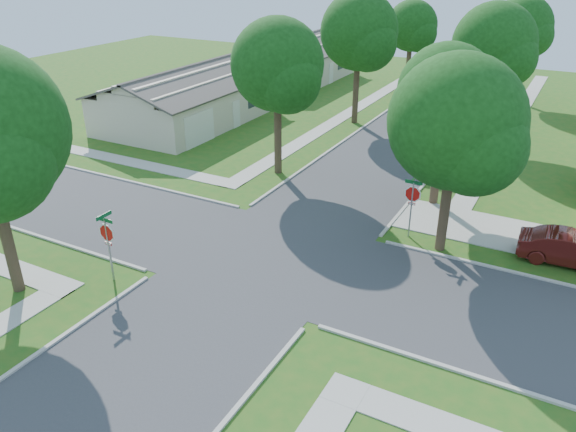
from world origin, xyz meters
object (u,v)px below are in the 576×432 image
(stop_sign_sw, at_px, (107,236))
(tree_w_far, at_px, (412,28))
(tree_w_mid, at_px, (360,35))
(house_nw_far, at_px, (292,65))
(tree_e_mid, at_px, (494,49))
(tree_e_far, at_px, (522,29))
(tree_w_near, at_px, (278,69))
(car_driveway, at_px, (572,249))
(tree_ne_corner, at_px, (457,128))
(stop_sign_ne, at_px, (412,197))
(tree_e_near, at_px, (447,97))
(house_nw_near, at_px, (187,103))
(car_curb_east, at_px, (462,96))
(car_curb_west, at_px, (456,76))

(stop_sign_sw, height_order, tree_w_far, tree_w_far)
(tree_w_mid, bearing_deg, house_nw_far, 135.93)
(tree_e_mid, bearing_deg, tree_w_mid, 180.00)
(tree_e_far, relative_size, tree_w_near, 0.97)
(tree_w_far, height_order, car_driveway, tree_w_far)
(tree_e_far, relative_size, tree_ne_corner, 1.01)
(stop_sign_ne, xyz_separation_m, tree_ne_corner, (1.66, -0.49, 3.56))
(tree_e_near, height_order, house_nw_near, tree_e_near)
(car_curb_east, bearing_deg, tree_w_far, 158.62)
(stop_sign_sw, height_order, house_nw_near, house_nw_near)
(stop_sign_ne, xyz_separation_m, car_curb_west, (-5.90, 34.27, -1.38))
(stop_sign_sw, xyz_separation_m, car_driveway, (16.20, 10.20, -1.33))
(tree_w_far, bearing_deg, tree_w_mid, -89.95)
(tree_w_mid, relative_size, house_nw_far, 0.70)
(tree_w_near, bearing_deg, car_curb_west, 83.44)
(tree_e_near, distance_m, house_nw_near, 21.98)
(house_nw_far, height_order, car_driveway, house_nw_far)
(tree_ne_corner, bearing_deg, stop_sign_sw, -141.16)
(tree_e_far, height_order, car_curb_east, tree_e_far)
(house_nw_near, height_order, car_driveway, house_nw_near)
(tree_e_mid, bearing_deg, car_driveway, -66.50)
(car_curb_east, bearing_deg, house_nw_near, -129.95)
(tree_e_far, bearing_deg, stop_sign_sw, -103.73)
(house_nw_near, distance_m, car_curb_west, 28.18)
(car_curb_east, xyz_separation_m, car_curb_west, (-2.40, 8.19, -0.02))
(house_nw_far, bearing_deg, house_nw_near, -90.00)
(tree_w_far, bearing_deg, house_nw_near, -120.82)
(tree_e_far, height_order, tree_ne_corner, tree_e_far)
(tree_e_mid, bearing_deg, tree_e_near, -90.03)
(car_driveway, height_order, car_curb_west, car_driveway)
(tree_e_near, xyz_separation_m, tree_w_near, (-9.40, 0.00, 0.47))
(stop_sign_ne, distance_m, tree_e_mid, 16.84)
(stop_sign_sw, xyz_separation_m, tree_w_far, (0.05, 38.71, 3.48))
(tree_e_mid, relative_size, tree_w_mid, 0.96)
(tree_e_near, height_order, tree_e_mid, tree_e_mid)
(tree_e_far, height_order, tree_w_far, tree_e_far)
(stop_sign_sw, distance_m, house_nw_far, 38.40)
(car_curb_west, bearing_deg, tree_ne_corner, 96.05)
(tree_e_far, height_order, car_curb_west, tree_e_far)
(stop_sign_sw, xyz_separation_m, tree_ne_corner, (11.06, 8.91, 3.56))
(stop_sign_sw, relative_size, tree_w_near, 0.33)
(tree_w_mid, bearing_deg, car_driveway, -43.85)
(tree_e_near, distance_m, tree_w_near, 9.41)
(tree_w_mid, xyz_separation_m, tree_ne_corner, (11.00, -16.80, -0.90))
(tree_e_near, distance_m, car_driveway, 9.07)
(tree_e_mid, distance_m, tree_e_far, 13.00)
(stop_sign_ne, distance_m, tree_e_near, 5.62)
(stop_sign_sw, height_order, car_driveway, stop_sign_sw)
(stop_sign_sw, bearing_deg, tree_e_far, 76.27)
(tree_w_near, bearing_deg, house_nw_far, 116.27)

